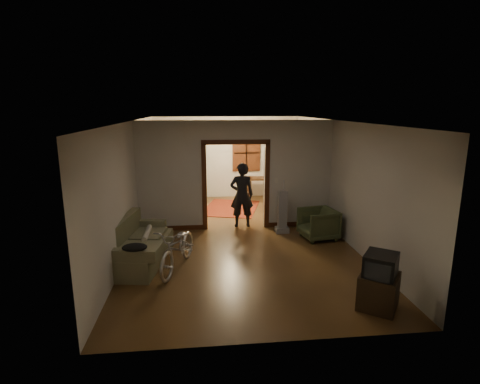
{
  "coord_description": "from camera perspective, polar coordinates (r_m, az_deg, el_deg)",
  "views": [
    {
      "loc": [
        -0.89,
        -8.68,
        3.13
      ],
      "look_at": [
        0.0,
        -0.3,
        1.2
      ],
      "focal_mm": 28.0,
      "sensor_mm": 36.0,
      "label": 1
    }
  ],
  "objects": [
    {
      "name": "far_window",
      "position": [
        13.08,
        0.96,
        5.97
      ],
      "size": [
        0.98,
        0.06,
        1.28
      ],
      "primitive_type": "cube",
      "color": "black",
      "rests_on": "wall_back"
    },
    {
      "name": "bicycle",
      "position": [
        7.47,
        -9.4,
        -8.34
      ],
      "size": [
        1.07,
        1.8,
        0.89
      ],
      "primitive_type": "imported",
      "rotation": [
        0.0,
        0.0,
        -0.3
      ],
      "color": "silver",
      "rests_on": "floor"
    },
    {
      "name": "wall_left",
      "position": [
        8.99,
        -16.26,
        1.29
      ],
      "size": [
        0.02,
        8.5,
        2.8
      ],
      "primitive_type": "cube",
      "color": "beige",
      "rests_on": "floor"
    },
    {
      "name": "wall_right",
      "position": [
        9.48,
        15.02,
        1.94
      ],
      "size": [
        0.02,
        8.5,
        2.8
      ],
      "primitive_type": "cube",
      "color": "beige",
      "rests_on": "floor"
    },
    {
      "name": "light_switch",
      "position": [
        9.74,
        5.55,
        1.71
      ],
      "size": [
        0.08,
        0.01,
        0.12
      ],
      "primitive_type": "cube",
      "color": "silver",
      "rests_on": "partition_wall"
    },
    {
      "name": "floor",
      "position": [
        9.27,
        -0.2,
        -6.84
      ],
      "size": [
        5.0,
        8.5,
        0.01
      ],
      "primitive_type": "cube",
      "color": "#402914",
      "rests_on": "ground"
    },
    {
      "name": "chandelier",
      "position": [
        11.24,
        -1.53,
        8.92
      ],
      "size": [
        0.24,
        0.24,
        0.24
      ],
      "primitive_type": "sphere",
      "color": "#FFE0A5",
      "rests_on": "ceiling"
    },
    {
      "name": "door_casing",
      "position": [
        9.68,
        -0.66,
        0.8
      ],
      "size": [
        1.74,
        0.2,
        2.32
      ],
      "primitive_type": "cube",
      "color": "#401D0E",
      "rests_on": "floor"
    },
    {
      "name": "partition_wall",
      "position": [
        9.63,
        -0.66,
        2.55
      ],
      "size": [
        5.0,
        0.14,
        2.8
      ],
      "primitive_type": "cube",
      "color": "beige",
      "rests_on": "floor"
    },
    {
      "name": "person",
      "position": [
        9.83,
        0.28,
        -0.47
      ],
      "size": [
        0.63,
        0.43,
        1.71
      ],
      "primitive_type": "imported",
      "rotation": [
        0.0,
        0.0,
        3.17
      ],
      "color": "black",
      "rests_on": "floor"
    },
    {
      "name": "armchair",
      "position": [
        9.23,
        11.81,
        -4.78
      ],
      "size": [
        0.93,
        0.91,
        0.74
      ],
      "primitive_type": "imported",
      "rotation": [
        0.0,
        0.0,
        -1.41
      ],
      "color": "#3E4A29",
      "rests_on": "floor"
    },
    {
      "name": "rolled_paper",
      "position": [
        8.16,
        -13.98,
        -6.07
      ],
      "size": [
        0.11,
        0.86,
        0.11
      ],
      "primitive_type": "cylinder",
      "rotation": [
        1.57,
        0.0,
        0.0
      ],
      "color": "beige",
      "rests_on": "sofa"
    },
    {
      "name": "globe",
      "position": [
        12.71,
        -7.54,
        7.42
      ],
      "size": [
        0.29,
        0.29,
        0.29
      ],
      "primitive_type": "sphere",
      "color": "#1E5972",
      "rests_on": "locker"
    },
    {
      "name": "jacket",
      "position": [
        6.99,
        -15.78,
        -8.11
      ],
      "size": [
        0.45,
        0.33,
        0.13
      ],
      "primitive_type": "ellipsoid",
      "color": "black",
      "rests_on": "sofa"
    },
    {
      "name": "oriental_rug",
      "position": [
        11.79,
        -1.39,
        -2.45
      ],
      "size": [
        2.08,
        2.42,
        0.02
      ],
      "primitive_type": "cube",
      "rotation": [
        0.0,
        0.0,
        -0.27
      ],
      "color": "maroon",
      "rests_on": "floor"
    },
    {
      "name": "crt_tv",
      "position": [
        6.34,
        20.63,
        -10.74
      ],
      "size": [
        0.69,
        0.7,
        0.45
      ],
      "primitive_type": "cube",
      "rotation": [
        0.0,
        0.0,
        0.93
      ],
      "color": "black",
      "rests_on": "tv_stand"
    },
    {
      "name": "locker",
      "position": [
        12.85,
        -7.41,
        2.91
      ],
      "size": [
        1.0,
        0.66,
        1.85
      ],
      "primitive_type": "cube",
      "rotation": [
        0.0,
        0.0,
        0.17
      ],
      "color": "#1D301D",
      "rests_on": "floor"
    },
    {
      "name": "ceiling",
      "position": [
        8.73,
        -0.21,
        10.74
      ],
      "size": [
        5.0,
        8.5,
        0.01
      ],
      "primitive_type": "cube",
      "color": "white",
      "rests_on": "floor"
    },
    {
      "name": "wall_back",
      "position": [
        13.07,
        -2.12,
        5.29
      ],
      "size": [
        5.0,
        0.02,
        2.8
      ],
      "primitive_type": "cube",
      "color": "beige",
      "rests_on": "floor"
    },
    {
      "name": "vacuum",
      "position": [
        9.48,
        6.48,
        -3.02
      ],
      "size": [
        0.39,
        0.34,
        1.08
      ],
      "primitive_type": "cube",
      "rotation": [
        0.0,
        0.0,
        0.26
      ],
      "color": "gray",
      "rests_on": "floor"
    },
    {
      "name": "tv_stand",
      "position": [
        6.51,
        20.35,
        -13.95
      ],
      "size": [
        0.81,
        0.82,
        0.56
      ],
      "primitive_type": "cube",
      "rotation": [
        0.0,
        0.0,
        0.93
      ],
      "color": "black",
      "rests_on": "floor"
    },
    {
      "name": "desk",
      "position": [
        12.76,
        2.41,
        0.45
      ],
      "size": [
        1.14,
        0.8,
        0.76
      ],
      "primitive_type": "cube",
      "rotation": [
        0.0,
        0.0,
        0.24
      ],
      "color": "#341F11",
      "rests_on": "floor"
    },
    {
      "name": "desk_chair",
      "position": [
        12.31,
        0.67,
        0.36
      ],
      "size": [
        0.5,
        0.5,
        0.91
      ],
      "primitive_type": "cube",
      "rotation": [
        0.0,
        0.0,
        -0.29
      ],
      "color": "#341F11",
      "rests_on": "floor"
    },
    {
      "name": "sofa",
      "position": [
        7.92,
        -14.97,
        -7.28
      ],
      "size": [
        1.19,
        2.1,
        0.91
      ],
      "primitive_type": "cube",
      "rotation": [
        0.0,
        0.0,
        -0.16
      ],
      "color": "#5F6140",
      "rests_on": "floor"
    }
  ]
}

